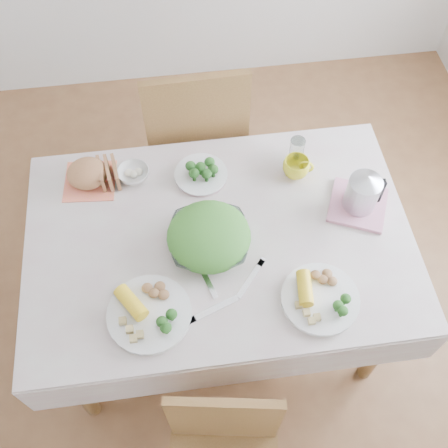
{
  "coord_description": "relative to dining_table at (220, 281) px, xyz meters",
  "views": [
    {
      "loc": [
        -0.12,
        -1.04,
        2.5
      ],
      "look_at": [
        0.02,
        0.02,
        0.82
      ],
      "focal_mm": 42.0,
      "sensor_mm": 36.0,
      "label": 1
    }
  ],
  "objects": [
    {
      "name": "floor",
      "position": [
        0.0,
        0.0,
        -0.38
      ],
      "size": [
        3.6,
        3.6,
        0.0
      ],
      "primitive_type": "plane",
      "color": "brown",
      "rests_on": "ground"
    },
    {
      "name": "dining_table",
      "position": [
        0.0,
        0.0,
        0.0
      ],
      "size": [
        1.4,
        0.9,
        0.75
      ],
      "primitive_type": "cube",
      "color": "brown",
      "rests_on": "floor"
    },
    {
      "name": "tablecloth",
      "position": [
        0.0,
        0.0,
        0.38
      ],
      "size": [
        1.5,
        1.0,
        0.01
      ],
      "primitive_type": "cube",
      "color": "beige",
      "rests_on": "dining_table"
    },
    {
      "name": "chair_far",
      "position": [
        -0.03,
        0.78,
        0.09
      ],
      "size": [
        0.5,
        0.5,
        1.06
      ],
      "primitive_type": "cube",
      "rotation": [
        0.0,
        0.0,
        3.18
      ],
      "color": "brown",
      "rests_on": "floor"
    },
    {
      "name": "salad_bowl",
      "position": [
        -0.04,
        -0.03,
        0.42
      ],
      "size": [
        0.32,
        0.32,
        0.07
      ],
      "primitive_type": "imported",
      "rotation": [
        0.0,
        0.0,
        -0.08
      ],
      "color": "white",
      "rests_on": "tablecloth"
    },
    {
      "name": "dinner_plate_left",
      "position": [
        -0.29,
        -0.29,
        0.4
      ],
      "size": [
        0.36,
        0.36,
        0.03
      ],
      "primitive_type": "cylinder",
      "rotation": [
        0.0,
        0.0,
        0.24
      ],
      "color": "white",
      "rests_on": "tablecloth"
    },
    {
      "name": "dinner_plate_right",
      "position": [
        0.32,
        -0.31,
        0.4
      ],
      "size": [
        0.38,
        0.38,
        0.02
      ],
      "primitive_type": "cylinder",
      "rotation": [
        0.0,
        0.0,
        -0.46
      ],
      "color": "white",
      "rests_on": "tablecloth"
    },
    {
      "name": "broccoli_plate",
      "position": [
        -0.04,
        0.3,
        0.4
      ],
      "size": [
        0.26,
        0.26,
        0.02
      ],
      "primitive_type": "cylinder",
      "rotation": [
        0.0,
        0.0,
        -0.16
      ],
      "color": "beige",
      "rests_on": "tablecloth"
    },
    {
      "name": "napkin",
      "position": [
        -0.5,
        0.34,
        0.39
      ],
      "size": [
        0.23,
        0.23,
        0.0
      ],
      "primitive_type": "cube",
      "rotation": [
        0.0,
        0.0,
        -0.09
      ],
      "color": "#FE7D5C",
      "rests_on": "tablecloth"
    },
    {
      "name": "bread_loaf",
      "position": [
        -0.5,
        0.34,
        0.45
      ],
      "size": [
        0.17,
        0.17,
        0.1
      ],
      "primitive_type": "ellipsoid",
      "rotation": [
        0.0,
        0.0,
        0.05
      ],
      "color": "#95603A",
      "rests_on": "napkin"
    },
    {
      "name": "fruit_bowl",
      "position": [
        -0.32,
        0.34,
        0.41
      ],
      "size": [
        0.16,
        0.16,
        0.04
      ],
      "primitive_type": "imported",
      "rotation": [
        0.0,
        0.0,
        -0.24
      ],
      "color": "white",
      "rests_on": "tablecloth"
    },
    {
      "name": "yellow_mug",
      "position": [
        0.35,
        0.26,
        0.43
      ],
      "size": [
        0.15,
        0.15,
        0.09
      ],
      "primitive_type": "imported",
      "rotation": [
        0.0,
        0.0,
        -0.41
      ],
      "color": "yellow",
      "rests_on": "tablecloth"
    },
    {
      "name": "glass_tumbler",
      "position": [
        0.37,
        0.34,
        0.45
      ],
      "size": [
        0.07,
        0.07,
        0.12
      ],
      "primitive_type": "cylinder",
      "rotation": [
        0.0,
        0.0,
        0.1
      ],
      "color": "white",
      "rests_on": "tablecloth"
    },
    {
      "name": "pink_tray",
      "position": [
        0.57,
        0.07,
        0.4
      ],
      "size": [
        0.29,
        0.29,
        0.02
      ],
      "primitive_type": "cube",
      "rotation": [
        0.0,
        0.0,
        -0.42
      ],
      "color": "#CB7C95",
      "rests_on": "tablecloth"
    },
    {
      "name": "electric_kettle",
      "position": [
        0.57,
        0.07,
        0.51
      ],
      "size": [
        0.16,
        0.16,
        0.18
      ],
      "primitive_type": "cylinder",
      "rotation": [
        0.0,
        0.0,
        0.25
      ],
      "color": "#B2B5BA",
      "rests_on": "pink_tray"
    },
    {
      "name": "fork_left",
      "position": [
        -0.07,
        -0.17,
        0.39
      ],
      "size": [
        0.07,
        0.17,
        0.0
      ],
      "primitive_type": "cube",
      "rotation": [
        0.0,
        0.0,
        0.3
      ],
      "color": "silver",
      "rests_on": "tablecloth"
    },
    {
      "name": "fork_right",
      "position": [
        0.09,
        -0.19,
        0.39
      ],
      "size": [
        0.13,
        0.15,
        0.0
      ],
      "primitive_type": "cube",
      "rotation": [
        0.0,
        0.0,
        -0.69
      ],
      "color": "silver",
      "rests_on": "tablecloth"
    },
    {
      "name": "knife",
      "position": [
        -0.06,
        -0.3,
        0.39
      ],
      "size": [
        0.2,
        0.09,
        0.0
      ],
      "primitive_type": "cube",
      "rotation": [
        0.0,
        0.0,
        1.92
      ],
      "color": "silver",
      "rests_on": "tablecloth"
    }
  ]
}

